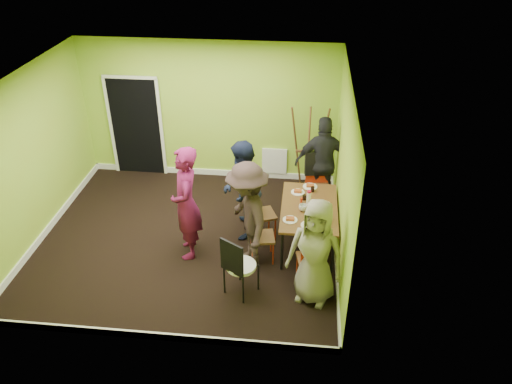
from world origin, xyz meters
TOP-DOWN VIEW (x-y plane):
  - ground at (0.00, 0.00)m, footprint 5.00×5.00m
  - room_walls at (-0.02, 0.04)m, footprint 5.04×4.54m
  - dining_table at (2.02, 0.06)m, footprint 0.90×1.50m
  - chair_left_far at (1.17, 0.17)m, footprint 0.53×0.53m
  - chair_left_near at (1.22, -0.41)m, footprint 0.45×0.44m
  - chair_back_end at (2.15, 1.24)m, footprint 0.50×0.58m
  - chair_front_end at (2.08, -0.95)m, footprint 0.45×0.45m
  - chair_bentwood at (1.03, -1.25)m, footprint 0.54×0.55m
  - easel at (1.96, 1.83)m, footprint 0.72×0.67m
  - plate_near_left at (1.82, 0.48)m, footprint 0.23×0.23m
  - plate_near_right at (1.73, -0.35)m, footprint 0.23×0.23m
  - plate_far_back at (2.02, 0.69)m, footprint 0.25×0.25m
  - plate_far_front at (2.01, -0.46)m, footprint 0.23×0.23m
  - plate_wall_back at (2.25, 0.14)m, footprint 0.24×0.24m
  - plate_wall_front at (2.21, -0.20)m, footprint 0.22×0.22m
  - thermos at (2.00, 0.14)m, footprint 0.07×0.07m
  - blue_bottle at (2.27, -0.31)m, footprint 0.08×0.08m
  - orange_bottle at (1.88, 0.18)m, footprint 0.03×0.03m
  - glass_mid at (1.93, 0.27)m, footprint 0.06×0.06m
  - glass_back at (2.06, 0.54)m, footprint 0.06×0.06m
  - glass_front at (2.10, -0.38)m, footprint 0.06×0.06m
  - cup_a at (1.92, -0.06)m, footprint 0.13×0.13m
  - cup_b at (2.20, 0.10)m, footprint 0.10×0.10m
  - person_standing at (0.10, -0.36)m, footprint 0.61×0.78m
  - person_left_far at (0.90, 0.26)m, footprint 0.70×0.87m
  - person_left_near at (1.08, -0.50)m, footprint 1.04×1.31m
  - person_back_end at (2.25, 1.34)m, footprint 1.06×0.50m
  - person_front_end at (2.12, -1.21)m, footprint 0.93×0.75m

SIDE VIEW (x-z plane):
  - ground at x=0.00m, z-range 0.00..0.00m
  - chair_front_end at x=2.08m, z-range 0.06..0.98m
  - chair_left_near at x=1.22m, z-range 0.06..0.98m
  - chair_left_far at x=1.17m, z-range 0.06..1.04m
  - chair_bentwood at x=1.03m, z-range 0.05..1.07m
  - dining_table at x=2.02m, z-range 0.32..1.07m
  - plate_near_left at x=1.82m, z-range 0.75..0.76m
  - plate_near_right at x=1.73m, z-range 0.75..0.76m
  - plate_far_back at x=2.02m, z-range 0.75..0.76m
  - plate_far_front at x=2.01m, z-range 0.75..0.76m
  - plate_wall_back at x=2.25m, z-range 0.75..0.76m
  - plate_wall_front at x=2.21m, z-range 0.75..0.76m
  - chair_back_end at x=2.15m, z-range 0.23..1.34m
  - orange_bottle at x=1.88m, z-range 0.75..0.83m
  - glass_front at x=2.10m, z-range 0.75..0.84m
  - glass_mid at x=1.93m, z-range 0.75..0.84m
  - glass_back at x=2.06m, z-range 0.75..0.84m
  - cup_b at x=2.20m, z-range 0.75..0.85m
  - cup_a at x=1.92m, z-range 0.75..0.85m
  - person_front_end at x=2.12m, z-range 0.00..1.65m
  - blue_bottle at x=2.27m, z-range 0.75..0.94m
  - thermos at x=2.00m, z-range 0.75..0.97m
  - person_left_far at x=0.90m, z-range 0.00..1.73m
  - person_back_end at x=2.25m, z-range 0.00..1.77m
  - easel at x=1.96m, z-range -0.01..1.78m
  - person_left_near at x=1.08m, z-range 0.00..1.78m
  - person_standing at x=0.10m, z-range 0.00..1.90m
  - room_walls at x=-0.02m, z-range -0.42..2.40m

